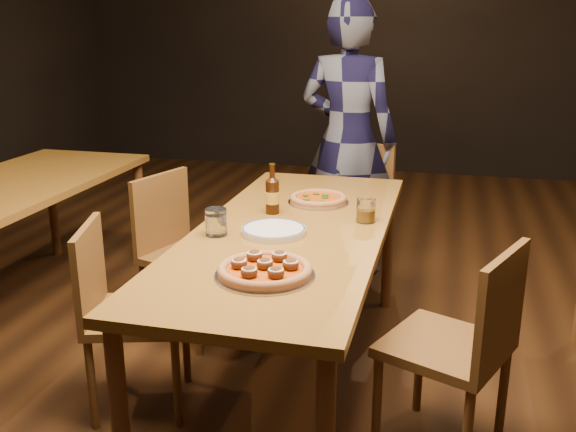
% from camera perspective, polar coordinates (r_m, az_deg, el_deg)
% --- Properties ---
extents(ground, '(9.00, 9.00, 0.00)m').
position_cam_1_polar(ground, '(3.08, 0.24, -14.46)').
color(ground, black).
extents(table_main, '(0.80, 2.00, 0.75)m').
position_cam_1_polar(table_main, '(2.79, 0.25, -2.49)').
color(table_main, brown).
rests_on(table_main, ground).
extents(table_left, '(0.80, 2.00, 0.75)m').
position_cam_1_polar(table_left, '(3.80, -24.26, 1.30)').
color(table_left, brown).
rests_on(table_left, ground).
extents(chair_main_nw, '(0.50, 0.50, 0.86)m').
position_cam_1_polar(chair_main_nw, '(2.80, -13.18, -8.45)').
color(chair_main_nw, '#593617').
rests_on(chair_main_nw, ground).
extents(chair_main_sw, '(0.52, 0.52, 0.89)m').
position_cam_1_polar(chair_main_sw, '(3.38, -8.60, -3.40)').
color(chair_main_sw, '#593617').
rests_on(chair_main_sw, ground).
extents(chair_main_e, '(0.55, 0.55, 0.89)m').
position_cam_1_polar(chair_main_e, '(2.52, 13.78, -11.04)').
color(chair_main_e, '#593617').
rests_on(chair_main_e, ground).
extents(chair_end, '(0.51, 0.51, 0.90)m').
position_cam_1_polar(chair_end, '(4.08, 5.54, 0.41)').
color(chair_end, '#593617').
rests_on(chair_end, ground).
extents(pizza_meatball, '(0.35, 0.35, 0.06)m').
position_cam_1_polar(pizza_meatball, '(2.25, -2.07, -4.77)').
color(pizza_meatball, '#B7B7BF').
rests_on(pizza_meatball, table_main).
extents(pizza_margherita, '(0.30, 0.30, 0.04)m').
position_cam_1_polar(pizza_margherita, '(3.15, 2.71, 1.52)').
color(pizza_margherita, '#B7B7BF').
rests_on(pizza_margherita, table_main).
extents(plate_stack, '(0.27, 0.27, 0.03)m').
position_cam_1_polar(plate_stack, '(2.69, -1.28, -1.32)').
color(plate_stack, white).
rests_on(plate_stack, table_main).
extents(beer_bottle, '(0.06, 0.06, 0.23)m').
position_cam_1_polar(beer_bottle, '(2.96, -1.39, 1.79)').
color(beer_bottle, black).
rests_on(beer_bottle, table_main).
extents(water_glass, '(0.09, 0.09, 0.11)m').
position_cam_1_polar(water_glass, '(2.68, -6.41, -0.53)').
color(water_glass, white).
rests_on(water_glass, table_main).
extents(amber_glass, '(0.08, 0.08, 0.11)m').
position_cam_1_polar(amber_glass, '(2.86, 6.93, 0.49)').
color(amber_glass, '#986411').
rests_on(amber_glass, table_main).
extents(diner, '(0.72, 0.55, 1.76)m').
position_cam_1_polar(diner, '(4.13, 5.35, 6.74)').
color(diner, black).
rests_on(diner, ground).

